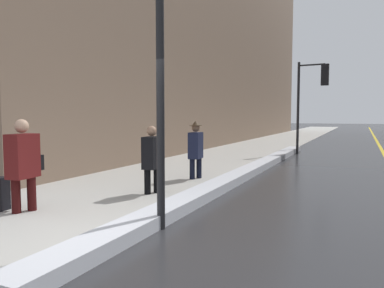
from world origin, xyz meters
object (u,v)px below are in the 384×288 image
object	(u,v)px
traffic_light_near	(314,87)
pedestrian_with_shoulder_bag	(23,161)
pedestrian_trailing	(152,156)
lamp_post	(160,49)
pedestrian_in_fedora	(196,147)

from	to	relation	value
traffic_light_near	pedestrian_with_shoulder_bag	size ratio (longest dim) A/B	2.46
traffic_light_near	pedestrian_trailing	xyz separation A→B (m)	(-2.16, -10.06, -2.09)
lamp_post	pedestrian_with_shoulder_bag	size ratio (longest dim) A/B	2.69
lamp_post	pedestrian_trailing	world-z (taller)	lamp_post
lamp_post	pedestrian_trailing	xyz separation A→B (m)	(-1.39, 2.10, -1.84)
lamp_post	pedestrian_trailing	bearing A→B (deg)	123.54
lamp_post	pedestrian_with_shoulder_bag	distance (m)	3.17
pedestrian_with_shoulder_bag	pedestrian_in_fedora	xyz separation A→B (m)	(1.33, 4.37, -0.05)
pedestrian_with_shoulder_bag	pedestrian_in_fedora	size ratio (longest dim) A/B	1.05
pedestrian_trailing	pedestrian_in_fedora	xyz separation A→B (m)	(0.09, 2.12, 0.04)
pedestrian_with_shoulder_bag	pedestrian_trailing	distance (m)	2.58
traffic_light_near	pedestrian_in_fedora	world-z (taller)	traffic_light_near
lamp_post	pedestrian_in_fedora	bearing A→B (deg)	107.19
traffic_light_near	pedestrian_trailing	distance (m)	10.50
lamp_post	pedestrian_in_fedora	size ratio (longest dim) A/B	2.81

